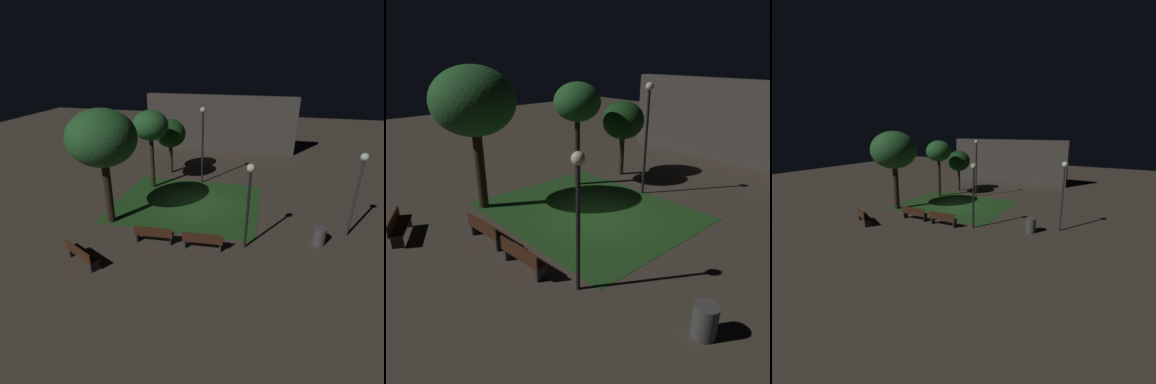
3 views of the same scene
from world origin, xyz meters
The scene contains 13 objects.
ground_plane centered at (0.00, 0.00, 0.00)m, with size 60.00×60.00×0.00m, color #473D33.
grass_lawn centered at (-0.66, 0.19, 0.01)m, with size 8.26×6.85×0.01m, color #23511E.
bench_lawn_edge centered at (-1.14, -4.26, 0.48)m, with size 1.82×0.58×0.88m.
bench_corner centered at (1.15, -4.26, 0.48)m, with size 1.82×0.58×0.88m.
bench_front_right centered at (-3.53, -6.43, 0.48)m, with size 1.82×1.25×0.88m.
tree_back_left centered at (-3.43, 2.03, 4.02)m, with size 2.21×2.21×4.98m.
tree_back_right centered at (-4.01, -2.85, 4.41)m, with size 3.33×3.33×5.82m.
tree_tall_center centered at (-3.08, 4.88, 2.90)m, with size 2.19×2.19×3.92m.
lamp_post_near_wall centered at (-0.46, 3.51, 3.38)m, with size 0.36×0.36×5.05m.
lamp_post_plaza_west centered at (2.98, -3.64, 2.76)m, with size 0.36×0.36×3.99m.
lamp_post_plaza_east centered at (7.70, -1.54, 2.86)m, with size 0.36×0.36×4.15m.
trash_bin centered at (6.26, -2.63, 0.43)m, with size 0.58×0.58×0.86m, color #4C4C4C.
building_wall_backdrop centered at (-0.56, 11.65, 2.41)m, with size 13.18×0.80×4.81m, color #4C4742.
Camera 3 is at (10.03, -17.30, 5.89)m, focal length 24.71 mm.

